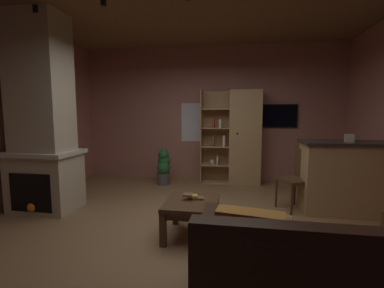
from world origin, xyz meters
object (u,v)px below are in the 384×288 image
(coffee_table, at_px, (192,208))
(wall_mounted_tv, at_px, (276,116))
(dining_chair, at_px, (298,175))
(table_book_0, at_px, (198,198))
(leather_couch, at_px, (309,281))
(table_book_1, at_px, (193,196))
(tissue_box, at_px, (349,138))
(table_book_2, at_px, (188,195))
(stone_fireplace, at_px, (42,124))
(bookshelf_cabinet, at_px, (241,138))
(kitchen_bar_counter, at_px, (357,178))
(potted_floor_plant, at_px, (164,166))

(coffee_table, distance_m, wall_mounted_tv, 3.28)
(dining_chair, bearing_deg, table_book_0, -141.62)
(dining_chair, xyz_separation_m, wall_mounted_tv, (-0.14, 1.62, 0.89))
(leather_couch, xyz_separation_m, coffee_table, (-1.03, 1.21, 0.04))
(table_book_0, height_order, table_book_1, table_book_1)
(tissue_box, height_order, table_book_2, tissue_box)
(stone_fireplace, bearing_deg, dining_chair, 9.92)
(table_book_0, distance_m, wall_mounted_tv, 3.15)
(coffee_table, height_order, wall_mounted_tv, wall_mounted_tv)
(dining_chair, bearing_deg, coffee_table, -141.01)
(table_book_2, bearing_deg, bookshelf_cabinet, 75.62)
(table_book_1, bearing_deg, coffee_table, -89.12)
(bookshelf_cabinet, relative_size, table_book_2, 18.52)
(bookshelf_cabinet, xyz_separation_m, leather_couch, (0.43, -3.80, -0.65))
(kitchen_bar_counter, bearing_deg, table_book_2, -154.79)
(leather_couch, bearing_deg, table_book_1, 128.86)
(kitchen_bar_counter, distance_m, leather_couch, 2.65)
(table_book_2, bearing_deg, tissue_box, 26.04)
(leather_couch, relative_size, wall_mounted_tv, 1.87)
(stone_fireplace, bearing_deg, kitchen_bar_counter, 7.62)
(dining_chair, bearing_deg, bookshelf_cabinet, 121.31)
(table_book_1, distance_m, potted_floor_plant, 2.38)
(dining_chair, bearing_deg, kitchen_bar_counter, -3.50)
(leather_couch, height_order, wall_mounted_tv, wall_mounted_tv)
(stone_fireplace, height_order, bookshelf_cabinet, stone_fireplace)
(kitchen_bar_counter, bearing_deg, leather_couch, -117.69)
(tissue_box, height_order, table_book_1, tissue_box)
(bookshelf_cabinet, distance_m, table_book_1, 2.63)
(potted_floor_plant, distance_m, wall_mounted_tv, 2.57)
(kitchen_bar_counter, height_order, coffee_table, kitchen_bar_counter)
(wall_mounted_tv, bearing_deg, table_book_0, -114.67)
(table_book_0, bearing_deg, coffee_table, -130.18)
(kitchen_bar_counter, xyz_separation_m, wall_mounted_tv, (-0.94, 1.67, 0.88))
(stone_fireplace, bearing_deg, potted_floor_plant, 51.59)
(stone_fireplace, relative_size, dining_chair, 3.15)
(coffee_table, bearing_deg, table_book_0, 49.82)
(bookshelf_cabinet, xyz_separation_m, table_book_2, (-0.65, -2.55, -0.47))
(leather_couch, xyz_separation_m, table_book_0, (-0.97, 1.28, 0.14))
(bookshelf_cabinet, distance_m, dining_chair, 1.71)
(coffee_table, bearing_deg, bookshelf_cabinet, 76.97)
(tissue_box, height_order, table_book_0, tissue_box)
(bookshelf_cabinet, bearing_deg, stone_fireplace, -144.79)
(tissue_box, relative_size, potted_floor_plant, 0.16)
(table_book_2, bearing_deg, dining_chair, 36.97)
(coffee_table, relative_size, table_book_0, 5.55)
(potted_floor_plant, bearing_deg, dining_chair, -23.77)
(tissue_box, bearing_deg, potted_floor_plant, 159.52)
(tissue_box, xyz_separation_m, table_book_2, (-2.17, -1.06, -0.63))
(potted_floor_plant, bearing_deg, kitchen_bar_counter, -19.10)
(kitchen_bar_counter, xyz_separation_m, tissue_box, (-0.15, -0.03, 0.58))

